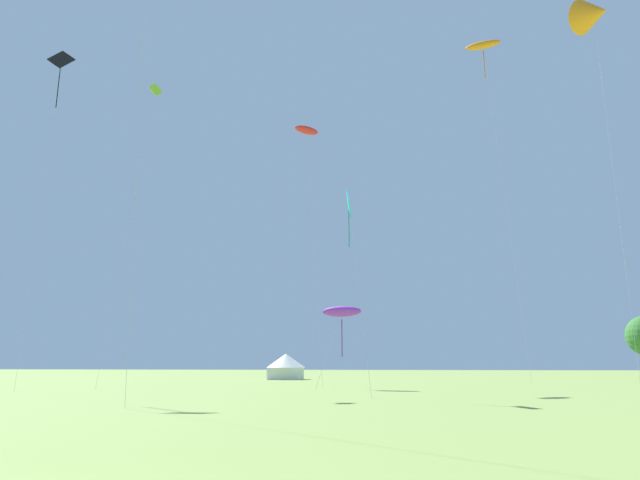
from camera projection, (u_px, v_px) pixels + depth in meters
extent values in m
cube|color=#1EB7CC|center=(349.00, 204.00, 36.74)|extent=(0.36, 2.02, 2.01)
cylinder|color=teal|center=(349.00, 229.00, 36.36)|extent=(0.06, 0.06, 2.43)
cylinder|color=#B2B2B7|center=(360.00, 295.00, 34.49)|extent=(1.43, 1.68, 12.27)
cone|color=orange|center=(593.00, 14.00, 38.82)|extent=(3.60, 3.65, 2.97)
cylinder|color=#B2B2B7|center=(615.00, 188.00, 35.37)|extent=(0.37, 1.42, 25.73)
cube|color=#99DB2D|center=(156.00, 90.00, 53.63)|extent=(0.89, 1.26, 1.48)
cylinder|color=#B2B2B7|center=(128.00, 227.00, 49.75)|extent=(2.34, 2.22, 27.71)
ellipsoid|color=orange|center=(483.00, 45.00, 61.97)|extent=(4.04, 2.34, 1.40)
cylinder|color=#A75C11|center=(484.00, 64.00, 61.46)|extent=(0.09, 0.09, 3.27)
cylinder|color=#B2B2B7|center=(505.00, 199.00, 56.66)|extent=(1.90, 2.48, 36.55)
ellipsoid|color=red|center=(307.00, 130.00, 55.44)|extent=(2.64, 2.56, 0.87)
cylinder|color=#B2B2B7|center=(314.00, 250.00, 51.77)|extent=(1.90, 1.76, 24.64)
cylinder|color=#B2B2B7|center=(139.00, 135.00, 28.51)|extent=(1.01, 0.64, 26.72)
cube|color=black|center=(61.00, 59.00, 47.79)|extent=(2.21, 0.85, 2.16)
cylinder|color=black|center=(58.00, 86.00, 47.24)|extent=(0.07, 0.07, 3.87)
cylinder|color=#B2B2B7|center=(40.00, 212.00, 44.31)|extent=(0.06, 1.06, 27.42)
ellipsoid|color=purple|center=(342.00, 311.00, 47.18)|extent=(3.63, 2.04, 1.21)
cylinder|color=#63238B|center=(342.00, 338.00, 46.70)|extent=(0.08, 0.08, 3.09)
cylinder|color=#B2B2B7|center=(329.00, 349.00, 45.51)|extent=(1.86, 2.37, 6.31)
cube|color=white|center=(286.00, 373.00, 73.48)|extent=(4.08, 4.08, 1.53)
cone|color=white|center=(286.00, 361.00, 73.84)|extent=(5.10, 5.10, 1.78)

